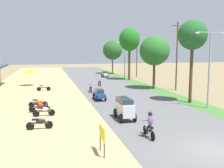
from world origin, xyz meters
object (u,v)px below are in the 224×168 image
object	(u,v)px
parked_motorbike_third	(40,107)
parked_motorbike_fifth	(44,87)
parked_motorbike_nearest	(40,122)
car_van_silver	(124,107)
street_signboard	(102,135)
median_tree_nearest	(193,36)
car_sedan_blue	(99,94)
streetlamp_near	(210,64)
median_tree_third	(129,40)
motorbike_ahead_third	(91,88)
parked_motorbike_fourth	(39,102)
car_sedan_white	(105,74)
motorbike_ahead_fourth	(100,82)
motorbike_ahead_second	(149,125)
utility_pole_far	(177,55)
parked_motorbike_second	(44,110)
utility_pole_near	(137,54)
median_tree_second	(154,51)
streetlamp_mid	(125,57)
median_tree_fourth	(113,50)
vendor_umbrella	(29,71)

from	to	relation	value
parked_motorbike_third	parked_motorbike_fifth	size ratio (longest dim) A/B	1.00
parked_motorbike_nearest	car_van_silver	world-z (taller)	car_van_silver
street_signboard	median_tree_nearest	xyz separation A→B (m)	(11.62, 10.60, 5.80)
street_signboard	car_sedan_blue	bearing A→B (deg)	79.12
parked_motorbike_third	car_sedan_blue	size ratio (longest dim) A/B	0.80
streetlamp_near	median_tree_third	bearing A→B (deg)	90.13
median_tree_nearest	motorbike_ahead_third	distance (m)	14.11
parked_motorbike_fourth	car_sedan_white	world-z (taller)	car_sedan_white
car_sedan_white	motorbike_ahead_fourth	distance (m)	12.58
street_signboard	motorbike_ahead_fourth	size ratio (longest dim) A/B	0.83
median_tree_nearest	motorbike_ahead_third	size ratio (longest dim) A/B	4.69
median_tree_third	streetlamp_near	world-z (taller)	median_tree_third
parked_motorbike_fifth	motorbike_ahead_second	xyz separation A→B (m)	(6.55, -20.47, 0.30)
utility_pole_far	motorbike_ahead_fourth	world-z (taller)	utility_pole_far
car_sedan_blue	parked_motorbike_second	bearing A→B (deg)	-135.73
car_van_silver	motorbike_ahead_fourth	size ratio (longest dim) A/B	1.34
utility_pole_near	car_van_silver	world-z (taller)	utility_pole_near
streetlamp_near	motorbike_ahead_fourth	world-z (taller)	streetlamp_near
parked_motorbike_third	motorbike_ahead_third	world-z (taller)	motorbike_ahead_third
motorbike_ahead_third	car_van_silver	bearing A→B (deg)	-88.18
median_tree_second	streetlamp_mid	xyz separation A→B (m)	(0.04, 13.95, -1.19)
parked_motorbike_third	car_sedan_blue	bearing A→B (deg)	33.24
motorbike_ahead_fourth	median_tree_fourth	bearing A→B (deg)	69.63
vendor_umbrella	motorbike_ahead_second	xyz separation A→B (m)	(8.78, -26.13, -1.45)
median_tree_fourth	motorbike_ahead_second	bearing A→B (deg)	-101.45
median_tree_nearest	car_sedan_blue	xyz separation A→B (m)	(-8.89, 3.62, -6.16)
parked_motorbike_nearest	utility_pole_near	bearing A→B (deg)	59.74
parked_motorbike_second	parked_motorbike_fifth	distance (m)	13.56
utility_pole_far	car_van_silver	bearing A→B (deg)	-131.77
median_tree_nearest	parked_motorbike_third	bearing A→B (deg)	-178.43
parked_motorbike_second	motorbike_ahead_third	xyz separation A→B (m)	(5.68, 10.86, 0.02)
parked_motorbike_nearest	motorbike_ahead_second	size ratio (longest dim) A/B	1.00
vendor_umbrella	median_tree_nearest	bearing A→B (deg)	-45.29
parked_motorbike_fifth	median_tree_nearest	world-z (taller)	median_tree_nearest
streetlamp_mid	motorbike_ahead_third	xyz separation A→B (m)	(-9.14, -14.66, -3.62)
parked_motorbike_third	street_signboard	distance (m)	10.76
motorbike_ahead_fourth	car_sedan_blue	bearing A→B (deg)	-101.69
car_sedan_white	car_sedan_blue	bearing A→B (deg)	-104.22
utility_pole_far	parked_motorbike_fifth	bearing A→B (deg)	168.98
vendor_umbrella	utility_pole_near	bearing A→B (deg)	23.41
parked_motorbike_fifth	streetlamp_near	bearing A→B (deg)	-43.60
median_tree_second	motorbike_ahead_third	distance (m)	10.32
parked_motorbike_fifth	vendor_umbrella	xyz separation A→B (m)	(-2.23, 5.66, 1.75)
car_sedan_blue	car_sedan_white	bearing A→B (deg)	75.78
median_tree_second	median_tree_fourth	distance (m)	23.41
street_signboard	parked_motorbike_nearest	bearing A→B (deg)	122.59
vendor_umbrella	car_van_silver	xyz separation A→B (m)	(8.51, -21.77, -1.28)
parked_motorbike_fourth	median_tree_nearest	bearing A→B (deg)	-5.86
street_signboard	motorbike_ahead_second	distance (m)	3.76
utility_pole_far	car_van_silver	size ratio (longest dim) A/B	3.82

